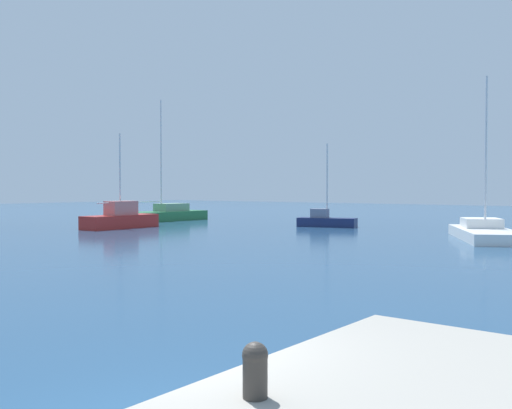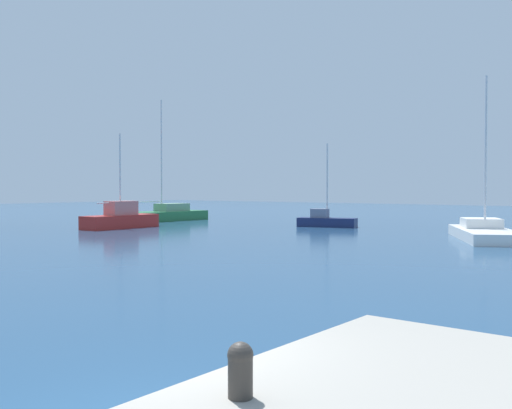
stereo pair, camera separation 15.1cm
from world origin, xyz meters
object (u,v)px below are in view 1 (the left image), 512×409
(mooring_bollard, at_px, (255,368))
(sailboat_red_distant_east, at_px, (120,218))
(sailboat_white_behind_lamppost, at_px, (484,232))
(sailboat_navy_distant_north, at_px, (326,220))
(sailboat_green_center_channel, at_px, (163,215))

(mooring_bollard, bearing_deg, sailboat_red_distant_east, 53.62)
(sailboat_white_behind_lamppost, height_order, sailboat_navy_distant_north, sailboat_white_behind_lamppost)
(sailboat_red_distant_east, relative_size, sailboat_navy_distant_north, 1.10)
(mooring_bollard, relative_size, sailboat_green_center_channel, 0.05)
(mooring_bollard, height_order, sailboat_red_distant_east, sailboat_red_distant_east)
(sailboat_green_center_channel, relative_size, sailboat_navy_distant_north, 1.72)
(sailboat_white_behind_lamppost, relative_size, sailboat_red_distant_east, 1.34)
(sailboat_white_behind_lamppost, height_order, sailboat_red_distant_east, sailboat_white_behind_lamppost)
(mooring_bollard, distance_m, sailboat_navy_distant_north, 38.38)
(sailboat_navy_distant_north, bearing_deg, sailboat_white_behind_lamppost, -105.30)
(sailboat_white_behind_lamppost, xyz_separation_m, sailboat_navy_distant_north, (3.46, 12.65, 0.08))
(mooring_bollard, distance_m, sailboat_red_distant_east, 37.88)
(sailboat_green_center_channel, bearing_deg, sailboat_navy_distant_north, -81.79)
(sailboat_green_center_channel, relative_size, sailboat_red_distant_east, 1.56)
(sailboat_red_distant_east, xyz_separation_m, sailboat_navy_distant_north, (10.56, -10.95, -0.20))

